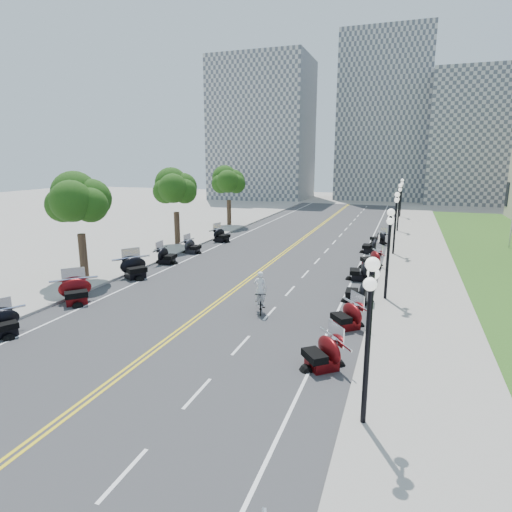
% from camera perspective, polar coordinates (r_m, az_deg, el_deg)
% --- Properties ---
extents(ground, '(160.00, 160.00, 0.00)m').
position_cam_1_polar(ground, '(22.96, -5.85, -6.71)').
color(ground, gray).
extents(road, '(16.00, 90.00, 0.01)m').
position_cam_1_polar(road, '(31.90, 1.79, -1.03)').
color(road, '#333335').
rests_on(road, ground).
extents(centerline_yellow_a, '(0.12, 90.00, 0.00)m').
position_cam_1_polar(centerline_yellow_a, '(31.93, 1.58, -1.00)').
color(centerline_yellow_a, yellow).
rests_on(centerline_yellow_a, road).
extents(centerline_yellow_b, '(0.12, 90.00, 0.00)m').
position_cam_1_polar(centerline_yellow_b, '(31.86, 1.99, -1.04)').
color(centerline_yellow_b, yellow).
rests_on(centerline_yellow_b, road).
extents(edge_line_north, '(0.12, 90.00, 0.00)m').
position_cam_1_polar(edge_line_north, '(30.64, 13.28, -1.95)').
color(edge_line_north, white).
rests_on(edge_line_north, road).
extents(edge_line_south, '(0.12, 90.00, 0.00)m').
position_cam_1_polar(edge_line_south, '(34.32, -8.45, -0.16)').
color(edge_line_south, white).
rests_on(edge_line_south, road).
extents(lane_dash_3, '(0.12, 2.00, 0.00)m').
position_cam_1_polar(lane_dash_3, '(12.37, -17.23, -26.05)').
color(lane_dash_3, white).
rests_on(lane_dash_3, road).
extents(lane_dash_4, '(0.12, 2.00, 0.00)m').
position_cam_1_polar(lane_dash_4, '(15.14, -7.82, -17.65)').
color(lane_dash_4, white).
rests_on(lane_dash_4, road).
extents(lane_dash_5, '(0.12, 2.00, 0.00)m').
position_cam_1_polar(lane_dash_5, '(18.37, -2.02, -11.78)').
color(lane_dash_5, white).
rests_on(lane_dash_5, road).
extents(lane_dash_6, '(0.12, 2.00, 0.00)m').
position_cam_1_polar(lane_dash_6, '(21.85, 1.84, -7.65)').
color(lane_dash_6, white).
rests_on(lane_dash_6, road).
extents(lane_dash_7, '(0.12, 2.00, 0.00)m').
position_cam_1_polar(lane_dash_7, '(25.49, 4.57, -4.65)').
color(lane_dash_7, white).
rests_on(lane_dash_7, road).
extents(lane_dash_8, '(0.12, 2.00, 0.00)m').
position_cam_1_polar(lane_dash_8, '(29.22, 6.59, -2.40)').
color(lane_dash_8, white).
rests_on(lane_dash_8, road).
extents(lane_dash_9, '(0.12, 2.00, 0.00)m').
position_cam_1_polar(lane_dash_9, '(33.02, 8.15, -0.67)').
color(lane_dash_9, white).
rests_on(lane_dash_9, road).
extents(lane_dash_10, '(0.12, 2.00, 0.00)m').
position_cam_1_polar(lane_dash_10, '(36.85, 9.38, 0.71)').
color(lane_dash_10, white).
rests_on(lane_dash_10, road).
extents(lane_dash_11, '(0.12, 2.00, 0.00)m').
position_cam_1_polar(lane_dash_11, '(40.72, 10.38, 1.83)').
color(lane_dash_11, white).
rests_on(lane_dash_11, road).
extents(lane_dash_12, '(0.12, 2.00, 0.00)m').
position_cam_1_polar(lane_dash_12, '(44.62, 11.21, 2.75)').
color(lane_dash_12, white).
rests_on(lane_dash_12, road).
extents(lane_dash_13, '(0.12, 2.00, 0.00)m').
position_cam_1_polar(lane_dash_13, '(48.53, 11.90, 3.52)').
color(lane_dash_13, white).
rests_on(lane_dash_13, road).
extents(lane_dash_14, '(0.12, 2.00, 0.00)m').
position_cam_1_polar(lane_dash_14, '(52.45, 12.50, 4.18)').
color(lane_dash_14, white).
rests_on(lane_dash_14, road).
extents(lane_dash_15, '(0.12, 2.00, 0.00)m').
position_cam_1_polar(lane_dash_15, '(56.38, 13.01, 4.74)').
color(lane_dash_15, white).
rests_on(lane_dash_15, road).
extents(lane_dash_16, '(0.12, 2.00, 0.00)m').
position_cam_1_polar(lane_dash_16, '(60.33, 13.45, 5.23)').
color(lane_dash_16, white).
rests_on(lane_dash_16, road).
extents(lane_dash_17, '(0.12, 2.00, 0.00)m').
position_cam_1_polar(lane_dash_17, '(64.28, 13.84, 5.66)').
color(lane_dash_17, white).
rests_on(lane_dash_17, road).
extents(lane_dash_18, '(0.12, 2.00, 0.00)m').
position_cam_1_polar(lane_dash_18, '(68.23, 14.19, 6.04)').
color(lane_dash_18, white).
rests_on(lane_dash_18, road).
extents(lane_dash_19, '(0.12, 2.00, 0.00)m').
position_cam_1_polar(lane_dash_19, '(72.19, 14.50, 6.38)').
color(lane_dash_19, white).
rests_on(lane_dash_19, road).
extents(sidewalk_north, '(5.00, 90.00, 0.15)m').
position_cam_1_polar(sidewalk_north, '(30.51, 20.95, -2.41)').
color(sidewalk_north, '#9E9991').
rests_on(sidewalk_north, ground).
extents(sidewalk_south, '(5.00, 90.00, 0.15)m').
position_cam_1_polar(sidewalk_south, '(36.37, -14.18, 0.43)').
color(sidewalk_south, '#9E9991').
rests_on(sidewalk_south, ground).
extents(lawn, '(9.00, 60.00, 0.10)m').
position_cam_1_polar(lawn, '(39.15, 30.99, -0.21)').
color(lawn, '#356023').
rests_on(lawn, ground).
extents(distant_block_a, '(18.00, 14.00, 26.00)m').
position_cam_1_polar(distant_block_a, '(86.15, 0.89, 16.42)').
color(distant_block_a, gray).
rests_on(distant_block_a, ground).
extents(distant_block_b, '(16.00, 12.00, 30.00)m').
position_cam_1_polar(distant_block_b, '(87.99, 16.60, 17.15)').
color(distant_block_b, gray).
rests_on(distant_block_b, ground).
extents(distant_block_c, '(20.00, 14.00, 22.00)m').
position_cam_1_polar(distant_block_c, '(85.53, 28.76, 13.58)').
color(distant_block_c, gray).
rests_on(distant_block_c, ground).
extents(street_lamp_1, '(0.50, 1.20, 4.90)m').
position_cam_1_polar(street_lamp_1, '(12.61, 14.67, -11.28)').
color(street_lamp_1, black).
rests_on(street_lamp_1, sidewalk_north).
extents(street_lamp_2, '(0.50, 1.20, 4.90)m').
position_cam_1_polar(street_lamp_2, '(24.07, 17.19, 0.14)').
color(street_lamp_2, black).
rests_on(street_lamp_2, sidewalk_north).
extents(street_lamp_3, '(0.50, 1.20, 4.90)m').
position_cam_1_polar(street_lamp_3, '(35.89, 18.06, 4.12)').
color(street_lamp_3, black).
rests_on(street_lamp_3, sidewalk_north).
extents(street_lamp_4, '(0.50, 1.20, 4.90)m').
position_cam_1_polar(street_lamp_4, '(47.80, 18.50, 6.13)').
color(street_lamp_4, black).
rests_on(street_lamp_4, sidewalk_north).
extents(street_lamp_5, '(0.50, 1.20, 4.90)m').
position_cam_1_polar(street_lamp_5, '(59.74, 18.77, 7.33)').
color(street_lamp_5, black).
rests_on(street_lamp_5, sidewalk_north).
extents(tree_2, '(4.80, 4.80, 9.20)m').
position_cam_1_polar(tree_2, '(29.08, -22.56, 6.14)').
color(tree_2, '#235619').
rests_on(tree_2, sidewalk_south).
extents(tree_3, '(4.80, 4.80, 9.20)m').
position_cam_1_polar(tree_3, '(38.81, -10.67, 8.34)').
color(tree_3, '#235619').
rests_on(tree_3, sidewalk_south).
extents(tree_4, '(4.80, 4.80, 9.20)m').
position_cam_1_polar(tree_4, '(49.55, -3.67, 9.47)').
color(tree_4, '#235619').
rests_on(tree_4, sidewalk_south).
extents(motorcycle_n_4, '(2.74, 2.74, 1.36)m').
position_cam_1_polar(motorcycle_n_4, '(16.45, 8.80, -12.42)').
color(motorcycle_n_4, '#590A0C').
rests_on(motorcycle_n_4, road).
extents(motorcycle_n_5, '(2.64, 2.64, 1.31)m').
position_cam_1_polar(motorcycle_n_5, '(20.31, 12.02, -7.63)').
color(motorcycle_n_5, '#590A0C').
rests_on(motorcycle_n_5, road).
extents(motorcycle_n_6, '(2.05, 2.05, 1.38)m').
position_cam_1_polar(motorcycle_n_6, '(23.83, 13.40, -4.52)').
color(motorcycle_n_6, black).
rests_on(motorcycle_n_6, road).
extents(motorcycle_n_7, '(2.17, 2.17, 1.38)m').
position_cam_1_polar(motorcycle_n_7, '(28.25, 13.67, -1.80)').
color(motorcycle_n_7, black).
rests_on(motorcycle_n_7, road).
extents(motorcycle_n_8, '(2.66, 2.66, 1.40)m').
position_cam_1_polar(motorcycle_n_8, '(31.71, 15.11, -0.27)').
color(motorcycle_n_8, '#590A0C').
rests_on(motorcycle_n_8, road).
extents(motorcycle_n_9, '(2.11, 2.11, 1.41)m').
position_cam_1_polar(motorcycle_n_9, '(36.50, 15.08, 1.43)').
color(motorcycle_n_9, black).
rests_on(motorcycle_n_9, road).
extents(motorcycle_n_10, '(2.52, 2.52, 1.28)m').
position_cam_1_polar(motorcycle_n_10, '(40.57, 15.98, 2.40)').
color(motorcycle_n_10, black).
rests_on(motorcycle_n_10, road).
extents(motorcycle_s_4, '(2.47, 2.47, 1.28)m').
position_cam_1_polar(motorcycle_s_4, '(22.09, -30.63, -7.56)').
color(motorcycle_s_4, black).
rests_on(motorcycle_s_4, road).
extents(motorcycle_s_5, '(3.02, 3.02, 1.50)m').
position_cam_1_polar(motorcycle_s_5, '(25.08, -22.94, -4.20)').
color(motorcycle_s_5, '#590A0C').
rests_on(motorcycle_s_5, road).
extents(motorcycle_s_6, '(3.06, 3.06, 1.54)m').
position_cam_1_polar(motorcycle_s_6, '(29.06, -15.85, -1.36)').
color(motorcycle_s_6, black).
rests_on(motorcycle_s_6, road).
extents(motorcycle_s_7, '(2.07, 2.07, 1.35)m').
position_cam_1_polar(motorcycle_s_7, '(32.47, -11.82, 0.16)').
color(motorcycle_s_7, black).
rests_on(motorcycle_s_7, road).
extents(motorcycle_s_8, '(1.96, 1.96, 1.28)m').
position_cam_1_polar(motorcycle_s_8, '(35.71, -8.46, 1.38)').
color(motorcycle_s_8, black).
rests_on(motorcycle_s_8, road).
extents(motorcycle_s_9, '(2.45, 2.45, 1.40)m').
position_cam_1_polar(motorcycle_s_9, '(40.32, -4.60, 2.89)').
color(motorcycle_s_9, black).
rests_on(motorcycle_s_9, road).
extents(bicycle, '(1.14, 1.99, 1.15)m').
position_cam_1_polar(bicycle, '(21.87, 0.58, -6.05)').
color(bicycle, '#A51414').
rests_on(bicycle, road).
extents(cyclist_rider, '(0.66, 0.43, 1.80)m').
position_cam_1_polar(cyclist_rider, '(21.44, 0.59, -2.32)').
color(cyclist_rider, white).
rests_on(cyclist_rider, bicycle).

